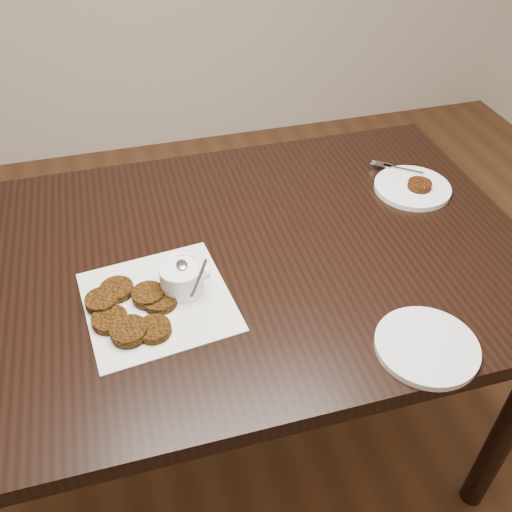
# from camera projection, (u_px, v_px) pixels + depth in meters

# --- Properties ---
(floor) EXTENTS (4.00, 4.00, 0.00)m
(floor) POSITION_uv_depth(u_px,v_px,m) (259.00, 477.00, 1.62)
(floor) COLOR brown
(floor) RESTS_ON ground
(table) EXTENTS (1.35, 0.87, 0.75)m
(table) POSITION_uv_depth(u_px,v_px,m) (233.00, 361.00, 1.47)
(table) COLOR black
(table) RESTS_ON floor
(napkin) EXTENTS (0.31, 0.31, 0.00)m
(napkin) POSITION_uv_depth(u_px,v_px,m) (158.00, 302.00, 1.11)
(napkin) COLOR silver
(napkin) RESTS_ON table
(sauce_ramekin) EXTENTS (0.14, 0.14, 0.12)m
(sauce_ramekin) POSITION_uv_depth(u_px,v_px,m) (180.00, 267.00, 1.09)
(sauce_ramekin) COLOR white
(sauce_ramekin) RESTS_ON napkin
(patty_cluster) EXTENTS (0.28, 0.28, 0.02)m
(patty_cluster) POSITION_uv_depth(u_px,v_px,m) (135.00, 308.00, 1.08)
(patty_cluster) COLOR #61340C
(patty_cluster) RESTS_ON napkin
(plate_with_patty) EXTENTS (0.27, 0.27, 0.03)m
(plate_with_patty) POSITION_uv_depth(u_px,v_px,m) (413.00, 185.00, 1.40)
(plate_with_patty) COLOR white
(plate_with_patty) RESTS_ON table
(plate_empty) EXTENTS (0.24, 0.24, 0.01)m
(plate_empty) POSITION_uv_depth(u_px,v_px,m) (427.00, 346.00, 1.01)
(plate_empty) COLOR silver
(plate_empty) RESTS_ON table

